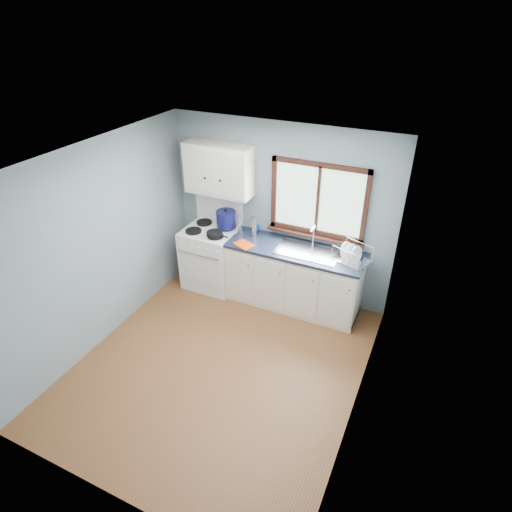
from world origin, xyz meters
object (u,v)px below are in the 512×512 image
at_px(sink, 308,255).
at_px(utensil_crock, 239,228).
at_px(stockpot, 226,219).
at_px(dish_rack, 351,256).
at_px(skillet, 215,234).
at_px(gas_range, 212,256).
at_px(base_cabinets, 293,280).
at_px(thermos, 254,227).

bearing_deg(sink, utensil_crock, 174.88).
distance_m(stockpot, dish_rack, 1.87).
xyz_separation_m(utensil_crock, dish_rack, (1.64, -0.08, -0.01)).
bearing_deg(utensil_crock, skillet, -131.63).
bearing_deg(utensil_crock, gas_range, -164.68).
bearing_deg(base_cabinets, utensil_crock, 173.88).
xyz_separation_m(sink, thermos, (-0.83, 0.08, 0.21)).
height_order(skillet, thermos, thermos).
relative_size(gas_range, stockpot, 3.92).
xyz_separation_m(skillet, utensil_crock, (0.24, 0.27, 0.01)).
bearing_deg(sink, gas_range, -179.29).
bearing_deg(stockpot, sink, -5.18).
xyz_separation_m(base_cabinets, stockpot, (-1.11, 0.12, 0.67)).
bearing_deg(base_cabinets, dish_rack, 1.54).
height_order(base_cabinets, utensil_crock, utensil_crock).
bearing_deg(utensil_crock, sink, -5.12).
distance_m(base_cabinets, utensil_crock, 1.07).
distance_m(skillet, stockpot, 0.31).
relative_size(base_cabinets, utensil_crock, 5.40).
relative_size(gas_range, dish_rack, 2.64).
bearing_deg(dish_rack, base_cabinets, -157.90).
relative_size(sink, thermos, 2.78).
bearing_deg(stockpot, dish_rack, -2.97).
distance_m(skillet, utensil_crock, 0.37).
bearing_deg(utensil_crock, thermos, -2.92).
xyz_separation_m(base_cabinets, dish_rack, (0.75, 0.02, 0.57)).
bearing_deg(gas_range, stockpot, 34.96).
relative_size(sink, dish_rack, 1.63).
distance_m(gas_range, stockpot, 0.64).
bearing_deg(sink, stockpot, 174.82).
height_order(sink, skillet, sink).
distance_m(stockpot, thermos, 0.46).
relative_size(skillet, utensil_crock, 1.03).
bearing_deg(dish_rack, stockpot, -162.41).
distance_m(base_cabinets, skillet, 1.28).
distance_m(sink, dish_rack, 0.58).
distance_m(sink, skillet, 1.33).
relative_size(utensil_crock, dish_rack, 0.67).
bearing_deg(base_cabinets, sink, -0.13).
relative_size(gas_range, skillet, 3.84).
xyz_separation_m(gas_range, stockpot, (0.19, 0.14, 0.59)).
bearing_deg(skillet, thermos, 35.50).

